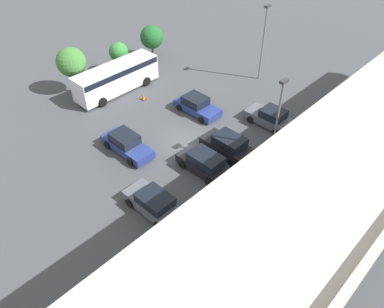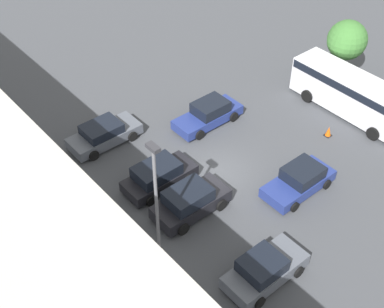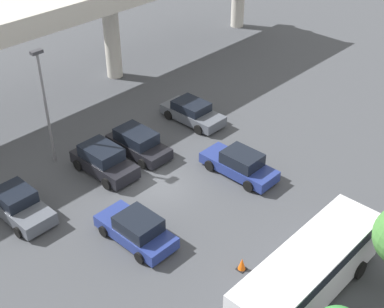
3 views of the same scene
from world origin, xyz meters
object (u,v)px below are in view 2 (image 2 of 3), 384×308
Objects in this scene: parked_car_0 at (264,270)px; parked_car_4 at (208,114)px; parked_car_3 at (159,176)px; parked_car_2 at (190,201)px; parked_car_1 at (300,180)px; lamp_post_near_aisle at (156,196)px; tree_front_right at (347,40)px; traffic_cone at (328,132)px; parked_car_5 at (104,134)px; shuttle_bus at (354,93)px.

parked_car_0 is 0.90× the size of parked_car_4.
parked_car_3 reaches higher than parked_car_4.
parked_car_0 is 0.99× the size of parked_car_2.
parked_car_3 is (5.51, 6.03, 0.05)m from parked_car_1.
lamp_post_near_aisle reaches higher than parked_car_4.
traffic_cone is at bearing 122.37° from tree_front_right.
tree_front_right reaches higher than parked_car_5.
tree_front_right is at bearing 137.92° from shuttle_bus.
parked_car_2 reaches higher than parked_car_0.
lamp_post_near_aisle reaches higher than parked_car_1.
parked_car_1 is 12.88m from tree_front_right.
parked_car_5 is 6.72× the size of traffic_cone.
parked_car_0 is 6.51m from lamp_post_near_aisle.
shuttle_bus is at bearing -161.71° from parked_car_1.
lamp_post_near_aisle is (-1.50, 17.63, 2.76)m from shuttle_bus.
parked_car_4 is 1.04× the size of parked_car_5.
lamp_post_near_aisle reaches higher than shuttle_bus.
parked_car_4 is 9.89m from shuttle_bus.
lamp_post_near_aisle is at bearing 36.26° from parked_car_4.
parked_car_3 is 0.50× the size of shuttle_bus.
parked_car_2 is at bearing -89.26° from parked_car_3.
lamp_post_near_aisle reaches higher than tree_front_right.
parked_car_0 is at bearing 60.79° from parked_car_4.
tree_front_right reaches higher than parked_car_4.
parked_car_3 is 0.91× the size of parked_car_4.
tree_front_right is at bearing -152.45° from parked_car_1.
parked_car_2 is at bearing 86.96° from traffic_cone.
lamp_post_near_aisle is at bearing -7.95° from parked_car_1.
parked_car_4 is at bearing -123.17° from shuttle_bus.
parked_car_4 reaches higher than traffic_cone.
shuttle_bus is (-8.12, -14.74, 0.95)m from parked_car_5.
parked_car_0 is 15.72m from shuttle_bus.
parked_car_1 is 6.46× the size of traffic_cone.
parked_car_1 is 0.61× the size of lamp_post_near_aisle.
parked_car_2 is 8.22m from parked_car_5.
traffic_cone is (2.09, -5.28, -0.38)m from parked_car_1.
lamp_post_near_aisle is 15.07m from traffic_cone.
shuttle_bus is at bearing -77.56° from traffic_cone.
tree_front_right reaches higher than parked_car_0.
parked_car_5 is at bearing -118.84° from shuttle_bus.
shuttle_bus reaches higher than parked_car_4.
parked_car_0 reaches higher than traffic_cone.
parked_car_2 is 0.91× the size of parked_car_4.
parked_car_3 is 11.82m from traffic_cone.
tree_front_right reaches higher than traffic_cone.
shuttle_bus is 4.44m from tree_front_right.
parked_car_3 is at bearing -86.99° from parked_car_5.
parked_car_0 reaches higher than parked_car_1.
parked_car_0 reaches higher than parked_car_4.
parked_car_1 is 8.17m from parked_car_3.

